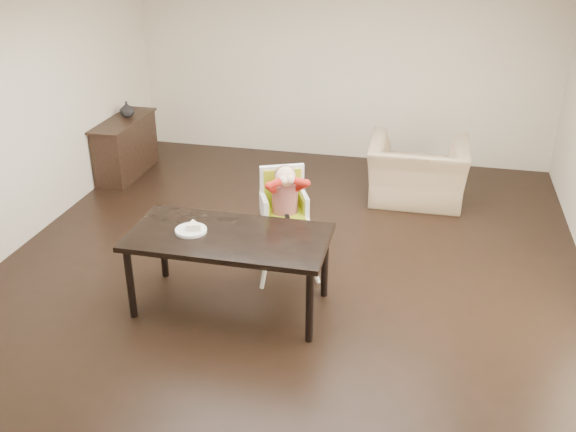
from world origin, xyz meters
name	(u,v)px	position (x,y,z in m)	size (l,w,h in m)	color
ground	(287,271)	(0.00, 0.00, 0.00)	(7.00, 7.00, 0.00)	black
room_walls	(287,95)	(0.00, 0.00, 1.86)	(6.02, 7.02, 2.71)	beige
dining_table	(229,243)	(-0.37, -0.72, 0.67)	(1.80, 0.90, 0.75)	black
high_chair	(284,198)	(-0.03, 0.03, 0.82)	(0.64, 0.64, 1.16)	white
plate	(192,229)	(-0.71, -0.74, 0.78)	(0.31, 0.31, 0.08)	white
armchair	(418,162)	(1.19, 2.10, 0.52)	(1.20, 0.78, 1.05)	tan
sideboard	(126,147)	(-2.78, 2.11, 0.40)	(0.44, 1.26, 0.79)	black
vase	(127,109)	(-2.78, 2.27, 0.89)	(0.20, 0.21, 0.20)	#99999E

